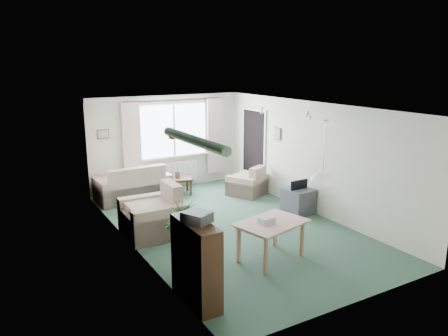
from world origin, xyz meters
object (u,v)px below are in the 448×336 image
tv_cube (299,201)px  coffee_table (173,186)px  armchair_left (152,210)px  pet_bed (260,223)px  armchair_corner (247,180)px  bookshelf (196,263)px  houseplant (183,237)px  sofa (133,182)px  dining_table (271,241)px

tv_cube → coffee_table: bearing=121.8°
coffee_table → tv_cube: bearing=-55.0°
armchair_left → pet_bed: 2.17m
armchair_corner → bookshelf: bookshelf is taller
coffee_table → bookshelf: size_ratio=0.79×
armchair_corner → bookshelf: (-3.32, -3.85, 0.21)m
bookshelf → houseplant: bearing=76.6°
sofa → dining_table: 4.42m
bookshelf → armchair_left: bearing=82.2°
coffee_table → pet_bed: 2.94m
sofa → houseplant: 4.12m
houseplant → tv_cube: houseplant is taller
tv_cube → bookshelf: bearing=-151.9°
coffee_table → houseplant: bearing=-111.1°
sofa → coffee_table: sofa is taller
armchair_left → houseplant: (-0.15, -1.76, 0.12)m
coffee_table → tv_cube: tv_cube is taller
armchair_corner → pet_bed: armchair_corner is taller
armchair_corner → houseplant: size_ratio=0.68×
pet_bed → bookshelf: bearing=-141.2°
sofa → armchair_left: size_ratio=1.57×
dining_table → pet_bed: bearing=62.1°
tv_cube → pet_bed: 1.22m
sofa → armchair_corner: sofa is taller
armchair_corner → coffee_table: 1.85m
coffee_table → houseplant: size_ratio=0.76×
bookshelf → pet_bed: 3.07m
armchair_corner → armchair_left: (-2.98, -1.28, 0.11)m
tv_cube → pet_bed: tv_cube is taller
houseplant → pet_bed: size_ratio=2.09×
sofa → armchair_left: 2.35m
bookshelf → dining_table: bookshelf is taller
armchair_left → dining_table: armchair_left is taller
tv_cube → pet_bed: size_ratio=1.02×
pet_bed → coffee_table: bearing=102.8°
armchair_left → bookshelf: 2.60m
armchair_left → coffee_table: (1.37, 2.19, -0.28)m
armchair_left → dining_table: 2.40m
sofa → armchair_corner: (2.58, -1.04, -0.06)m
armchair_corner → bookshelf: bearing=22.2°
houseplant → sofa: bearing=82.3°
bookshelf → pet_bed: bearing=38.5°
armchair_left → pet_bed: size_ratio=1.86×
armchair_corner → coffee_table: (-1.60, 0.91, -0.16)m
bookshelf → houseplant: 0.84m
houseplant → dining_table: size_ratio=1.18×
armchair_left → dining_table: bearing=34.5°
sofa → dining_table: bearing=100.2°
bookshelf → houseplant: houseplant is taller
coffee_table → dining_table: size_ratio=0.89×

